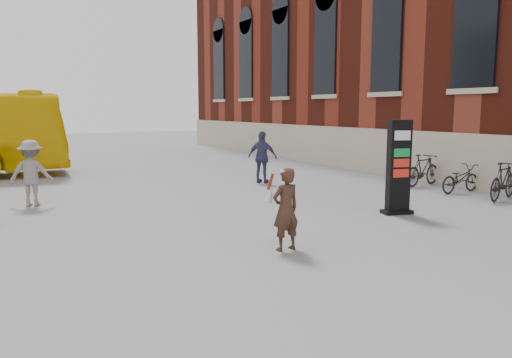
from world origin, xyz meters
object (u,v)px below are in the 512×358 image
info_pylon (398,167)px  pedestrian_b (31,173)px  bike_7 (423,170)px  bike_5 (503,181)px  bike_6 (460,179)px  woman (285,208)px  pedestrian_c (262,157)px

info_pylon → pedestrian_b: bearing=160.2°
bike_7 → bike_5: bearing=169.6°
info_pylon → bike_6: (3.99, 1.48, -0.72)m
pedestrian_b → bike_5: pedestrian_b is taller
info_pylon → bike_6: bearing=34.4°
woman → bike_7: (8.12, 4.48, -0.24)m
info_pylon → pedestrian_b: size_ratio=1.31×
pedestrian_c → bike_7: 5.46m
info_pylon → woman: 4.40m
woman → bike_5: bearing=-174.5°
woman → bike_5: (8.12, 1.47, -0.23)m
woman → bike_7: 9.28m
woman → pedestrian_b: size_ratio=0.86×
info_pylon → woman: info_pylon is taller
bike_6 → bike_7: bike_7 is taller
pedestrian_b → bike_7: size_ratio=0.98×
info_pylon → bike_6: 4.32m
bike_6 → bike_5: bearing=176.3°
woman → bike_7: woman is taller
pedestrian_b → pedestrian_c: (7.46, 0.83, 0.03)m
info_pylon → bike_5: bearing=14.1°
pedestrian_c → bike_6: pedestrian_c is taller
pedestrian_b → bike_7: 12.13m
info_pylon → bike_5: info_pylon is taller
woman → pedestrian_b: bearing=-65.7°
bike_5 → bike_7: size_ratio=1.01×
woman → bike_6: size_ratio=0.91×
pedestrian_b → bike_5: size_ratio=0.96×
pedestrian_b → pedestrian_c: bearing=-152.4°
woman → bike_6: woman is taller
pedestrian_b → bike_6: 12.52m
woman → bike_6: (8.12, 2.95, -0.34)m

